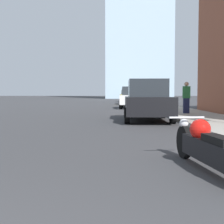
# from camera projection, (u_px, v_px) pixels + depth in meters

# --- Properties ---
(sidewalk) EXTENTS (2.64, 240.00, 0.15)m
(sidewalk) POSITION_uv_depth(u_px,v_px,m) (146.00, 102.00, 40.88)
(sidewalk) COLOR #9E998E
(sidewalk) RESTS_ON ground_plane
(motorcycle) EXTENTS (0.65, 2.56, 0.75)m
(motorcycle) POSITION_uv_depth(u_px,v_px,m) (207.00, 146.00, 4.54)
(motorcycle) COLOR black
(motorcycle) RESTS_ON ground_plane
(parked_car_black) EXTENTS (1.98, 4.61, 1.73)m
(parked_car_black) POSITION_uv_depth(u_px,v_px,m) (147.00, 101.00, 13.21)
(parked_car_black) COLOR black
(parked_car_black) RESTS_ON ground_plane
(parked_car_white) EXTENTS (2.20, 4.21, 1.70)m
(parked_car_white) POSITION_uv_depth(u_px,v_px,m) (133.00, 98.00, 24.51)
(parked_car_white) COLOR silver
(parked_car_white) RESTS_ON ground_plane
(parked_car_yellow) EXTENTS (2.18, 4.26, 1.79)m
(parked_car_yellow) POSITION_uv_depth(u_px,v_px,m) (129.00, 96.00, 34.64)
(parked_car_yellow) COLOR gold
(parked_car_yellow) RESTS_ON ground_plane
(parked_car_blue) EXTENTS (2.06, 4.25, 1.71)m
(parked_car_blue) POSITION_uv_depth(u_px,v_px,m) (127.00, 96.00, 45.06)
(parked_car_blue) COLOR #1E3899
(parked_car_blue) RESTS_ON ground_plane
(pedestrian) EXTENTS (0.36, 0.22, 1.60)m
(pedestrian) POSITION_uv_depth(u_px,v_px,m) (186.00, 97.00, 15.86)
(pedestrian) COLOR #1E2347
(pedestrian) RESTS_ON sidewalk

